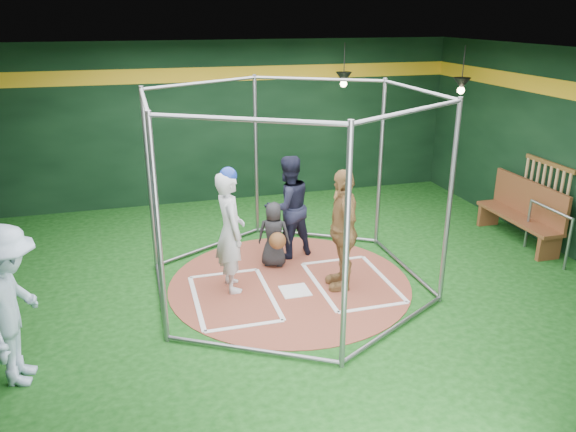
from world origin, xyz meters
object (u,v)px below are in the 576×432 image
object	(u,v)px
umpire	(288,207)
dugout_bench	(523,211)
visitor_leopard	(342,229)
batter_figure	(230,230)

from	to	relation	value
umpire	dugout_bench	world-z (taller)	umpire
umpire	visitor_leopard	bearing A→B (deg)	94.14
batter_figure	umpire	distance (m)	1.52
batter_figure	dugout_bench	distance (m)	5.58
umpire	batter_figure	bearing A→B (deg)	24.47
umpire	dugout_bench	size ratio (longest dim) A/B	0.91
visitor_leopard	umpire	distance (m)	1.44
visitor_leopard	batter_figure	bearing A→B (deg)	-95.27
visitor_leopard	dugout_bench	bearing A→B (deg)	110.15
visitor_leopard	umpire	size ratio (longest dim) A/B	1.05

